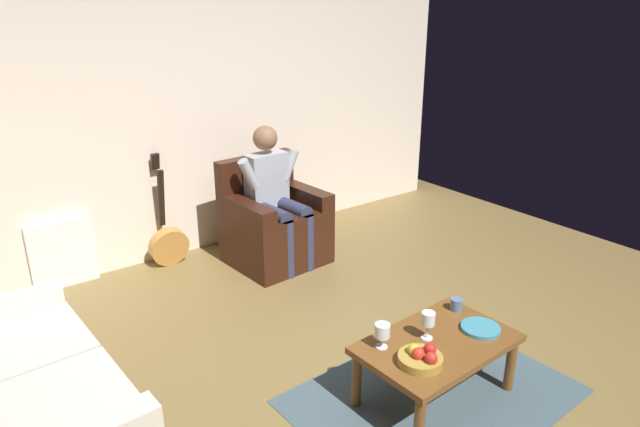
# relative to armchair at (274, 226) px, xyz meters

# --- Properties ---
(ground_plane) EXTENTS (6.44, 6.44, 0.00)m
(ground_plane) POSITION_rel_armchair_xyz_m (0.33, 1.99, -0.34)
(ground_plane) COLOR brown
(wall_back) EXTENTS (5.77, 0.06, 2.53)m
(wall_back) POSITION_rel_armchair_xyz_m (0.33, -0.70, 0.93)
(wall_back) COLOR beige
(wall_back) RESTS_ON ground
(rug) EXTENTS (1.66, 1.24, 0.01)m
(rug) POSITION_rel_armchair_xyz_m (0.27, 2.19, -0.33)
(rug) COLOR #3D5058
(rug) RESTS_ON ground
(armchair) EXTENTS (0.83, 0.76, 0.94)m
(armchair) POSITION_rel_armchair_xyz_m (0.00, 0.00, 0.00)
(armchair) COLOR black
(armchair) RESTS_ON ground
(person_seated) EXTENTS (0.63, 0.60, 1.23)m
(person_seated) POSITION_rel_armchair_xyz_m (-0.00, 0.04, 0.33)
(person_seated) COLOR #9CA0A9
(person_seated) RESTS_ON ground
(couch) EXTENTS (1.01, 1.59, 0.86)m
(couch) POSITION_rel_armchair_xyz_m (2.39, 1.28, -0.04)
(couch) COLOR beige
(couch) RESTS_ON ground
(coffee_table) EXTENTS (0.94, 0.62, 0.39)m
(coffee_table) POSITION_rel_armchair_xyz_m (0.27, 2.19, -0.01)
(coffee_table) COLOR brown
(coffee_table) RESTS_ON ground
(guitar) EXTENTS (0.35, 0.23, 1.01)m
(guitar) POSITION_rel_armchair_xyz_m (0.80, -0.50, -0.12)
(guitar) COLOR #BA8038
(guitar) RESTS_ON ground
(radiator) EXTENTS (0.51, 0.06, 0.57)m
(radiator) POSITION_rel_armchair_xyz_m (1.65, -0.63, -0.05)
(radiator) COLOR white
(radiator) RESTS_ON ground
(wine_glass_near) EXTENTS (0.08, 0.08, 0.17)m
(wine_glass_near) POSITION_rel_armchair_xyz_m (0.30, 2.13, 0.17)
(wine_glass_near) COLOR silver
(wine_glass_near) RESTS_ON coffee_table
(wine_glass_far) EXTENTS (0.09, 0.09, 0.15)m
(wine_glass_far) POSITION_rel_armchair_xyz_m (0.57, 2.04, 0.15)
(wine_glass_far) COLOR silver
(wine_glass_far) RESTS_ON coffee_table
(fruit_bowl) EXTENTS (0.24, 0.24, 0.11)m
(fruit_bowl) POSITION_rel_armchair_xyz_m (0.51, 2.29, 0.09)
(fruit_bowl) COLOR olive
(fruit_bowl) RESTS_ON coffee_table
(decorative_dish) EXTENTS (0.23, 0.23, 0.02)m
(decorative_dish) POSITION_rel_armchair_xyz_m (-0.02, 2.26, 0.06)
(decorative_dish) COLOR teal
(decorative_dish) RESTS_ON coffee_table
(candle_jar) EXTENTS (0.08, 0.08, 0.08)m
(candle_jar) POSITION_rel_armchair_xyz_m (-0.09, 2.02, 0.09)
(candle_jar) COLOR slate
(candle_jar) RESTS_ON coffee_table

